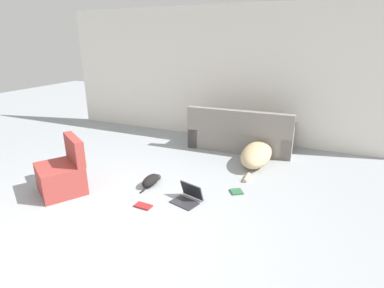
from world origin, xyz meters
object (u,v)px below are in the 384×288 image
at_px(laptop_open, 189,196).
at_px(book_red, 143,206).
at_px(side_chair, 63,174).
at_px(couch, 241,136).
at_px(dog, 257,154).
at_px(cat, 151,180).
at_px(book_green, 237,192).

xyz_separation_m(laptop_open, book_red, (-0.49, -0.39, -0.07)).
bearing_deg(laptop_open, side_chair, -149.47).
height_order(couch, dog, couch).
bearing_deg(dog, book_red, 152.75).
bearing_deg(side_chair, cat, 63.31).
xyz_separation_m(book_green, book_red, (-1.03, -0.88, 0.00)).
bearing_deg(cat, couch, -19.66).
xyz_separation_m(laptop_open, side_chair, (-1.77, -0.46, 0.19)).
bearing_deg(cat, book_green, -75.37).
height_order(dog, book_red, dog).
relative_size(laptop_open, book_green, 1.87).
bearing_deg(dog, side_chair, 132.30).
distance_m(book_green, side_chair, 2.51).
relative_size(laptop_open, book_red, 1.82).
bearing_deg(book_red, side_chair, -176.59).
relative_size(cat, laptop_open, 1.26).
height_order(cat, book_red, cat).
bearing_deg(side_chair, couch, 87.40).
bearing_deg(book_red, cat, 111.13).
bearing_deg(book_red, laptop_open, 38.44).
bearing_deg(side_chair, book_green, 53.83).
relative_size(couch, book_red, 8.71).
distance_m(dog, book_green, 1.22).
distance_m(cat, book_red, 0.63).
distance_m(couch, dog, 0.78).
bearing_deg(dog, book_green, 178.33).
distance_m(cat, side_chair, 1.26).
bearing_deg(couch, laptop_open, 85.52).
height_order(cat, laptop_open, laptop_open).
xyz_separation_m(dog, book_red, (-1.05, -2.08, -0.16)).
bearing_deg(cat, laptop_open, -104.03).
bearing_deg(book_green, side_chair, -157.53).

